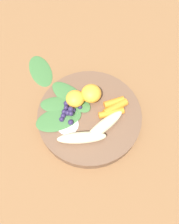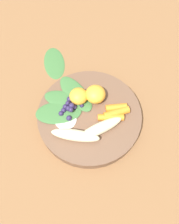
# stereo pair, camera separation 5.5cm
# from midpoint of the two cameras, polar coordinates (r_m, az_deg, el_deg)

# --- Properties ---
(ground_plane) EXTENTS (2.40, 2.40, 0.00)m
(ground_plane) POSITION_cam_midpoint_polar(r_m,az_deg,el_deg) (0.59, -2.68, -1.91)
(ground_plane) COLOR brown
(bowl) EXTENTS (0.25, 0.25, 0.03)m
(bowl) POSITION_cam_midpoint_polar(r_m,az_deg,el_deg) (0.57, -2.74, -1.34)
(bowl) COLOR brown
(bowl) RESTS_ON ground_plane
(banana_peeled_left) EXTENTS (0.11, 0.05, 0.03)m
(banana_peeled_left) POSITION_cam_midpoint_polar(r_m,az_deg,el_deg) (0.53, 0.66, -3.67)
(banana_peeled_left) COLOR beige
(banana_peeled_left) RESTS_ON bowl
(banana_peeled_right) EXTENTS (0.11, 0.07, 0.03)m
(banana_peeled_right) POSITION_cam_midpoint_polar(r_m,az_deg,el_deg) (0.52, -4.95, -6.62)
(banana_peeled_right) COLOR beige
(banana_peeled_right) RESTS_ON bowl
(orange_segment_near) EXTENTS (0.05, 0.05, 0.03)m
(orange_segment_near) POSITION_cam_midpoint_polar(r_m,az_deg,el_deg) (0.56, -6.35, 3.01)
(orange_segment_near) COLOR #F4A833
(orange_segment_near) RESTS_ON bowl
(orange_segment_far) EXTENTS (0.05, 0.05, 0.04)m
(orange_segment_far) POSITION_cam_midpoint_polar(r_m,az_deg,el_deg) (0.56, -2.35, 4.32)
(orange_segment_far) COLOR #F4A833
(orange_segment_far) RESTS_ON bowl
(carrot_front) EXTENTS (0.06, 0.03, 0.02)m
(carrot_front) POSITION_cam_midpoint_polar(r_m,az_deg,el_deg) (0.55, 2.57, -0.51)
(carrot_front) COLOR orange
(carrot_front) RESTS_ON bowl
(carrot_mid_left) EXTENTS (0.06, 0.02, 0.02)m
(carrot_mid_left) POSITION_cam_midpoint_polar(r_m,az_deg,el_deg) (0.56, 3.69, 0.91)
(carrot_mid_left) COLOR orange
(carrot_mid_left) RESTS_ON bowl
(carrot_mid_right) EXTENTS (0.05, 0.03, 0.02)m
(carrot_mid_right) POSITION_cam_midpoint_polar(r_m,az_deg,el_deg) (0.56, 3.32, 2.13)
(carrot_mid_right) COLOR orange
(carrot_mid_right) RESTS_ON bowl
(blueberry_pile) EXTENTS (0.07, 0.07, 0.02)m
(blueberry_pile) POSITION_cam_midpoint_polar(r_m,az_deg,el_deg) (0.56, -8.00, -0.16)
(blueberry_pile) COLOR #2D234C
(blueberry_pile) RESTS_ON bowl
(coconut_shred_patch) EXTENTS (0.05, 0.05, 0.00)m
(coconut_shred_patch) POSITION_cam_midpoint_polar(r_m,az_deg,el_deg) (0.55, -8.25, -3.42)
(coconut_shred_patch) COLOR white
(coconut_shred_patch) RESTS_ON bowl
(kale_leaf_left) EXTENTS (0.09, 0.13, 0.01)m
(kale_leaf_left) POSITION_cam_midpoint_polar(r_m,az_deg,el_deg) (0.58, -7.31, 3.50)
(kale_leaf_left) COLOR #3D7038
(kale_leaf_left) RESTS_ON bowl
(kale_leaf_right) EXTENTS (0.11, 0.09, 0.01)m
(kale_leaf_right) POSITION_cam_midpoint_polar(r_m,az_deg,el_deg) (0.58, -9.93, 1.41)
(kale_leaf_right) COLOR #3D7038
(kale_leaf_right) RESTS_ON bowl
(kale_leaf_rear) EXTENTS (0.12, 0.08, 0.01)m
(kale_leaf_rear) POSITION_cam_midpoint_polar(r_m,az_deg,el_deg) (0.56, -10.38, -1.97)
(kale_leaf_rear) COLOR #3D7038
(kale_leaf_rear) RESTS_ON bowl
(kale_leaf_stray) EXTENTS (0.07, 0.12, 0.01)m
(kale_leaf_stray) POSITION_cam_midpoint_polar(r_m,az_deg,el_deg) (0.68, -14.31, 9.70)
(kale_leaf_stray) COLOR #3D7038
(kale_leaf_stray) RESTS_ON ground_plane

